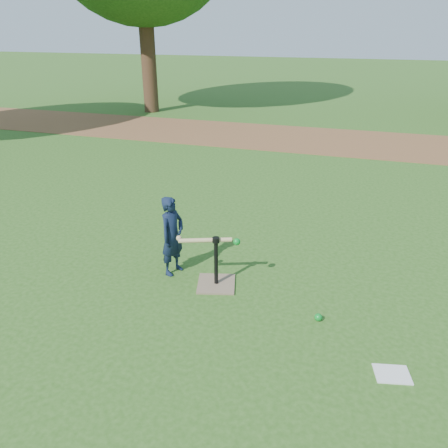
% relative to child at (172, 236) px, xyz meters
% --- Properties ---
extents(ground, '(80.00, 80.00, 0.00)m').
position_rel_child_xyz_m(ground, '(0.83, -0.10, -0.49)').
color(ground, '#285116').
rests_on(ground, ground).
extents(dirt_strip, '(24.00, 3.00, 0.01)m').
position_rel_child_xyz_m(dirt_strip, '(0.83, 7.40, -0.48)').
color(dirt_strip, brown).
rests_on(dirt_strip, ground).
extents(child, '(0.32, 0.41, 0.98)m').
position_rel_child_xyz_m(child, '(0.00, 0.00, 0.00)').
color(child, '#101B32').
rests_on(child, ground).
extents(wiffle_ball_ground, '(0.08, 0.08, 0.08)m').
position_rel_child_xyz_m(wiffle_ball_ground, '(1.80, -0.45, -0.45)').
color(wiffle_ball_ground, '#0B8224').
rests_on(wiffle_ball_ground, ground).
extents(clipboard, '(0.34, 0.29, 0.01)m').
position_rel_child_xyz_m(clipboard, '(2.50, -1.03, -0.48)').
color(clipboard, white).
rests_on(clipboard, ground).
extents(batting_tee, '(0.53, 0.53, 0.61)m').
position_rel_child_xyz_m(batting_tee, '(0.59, -0.12, -0.38)').
color(batting_tee, '#806951').
rests_on(batting_tee, ground).
extents(swing_action, '(0.72, 0.26, 0.08)m').
position_rel_child_xyz_m(swing_action, '(0.51, -0.14, 0.08)').
color(swing_action, tan).
rests_on(swing_action, ground).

